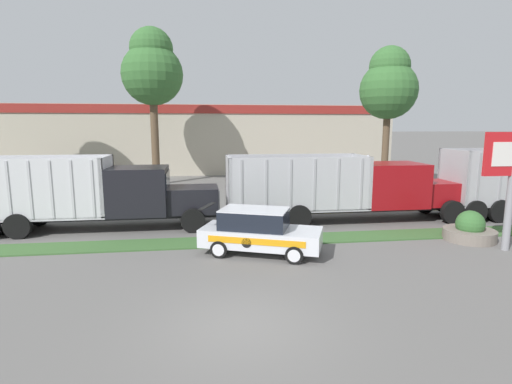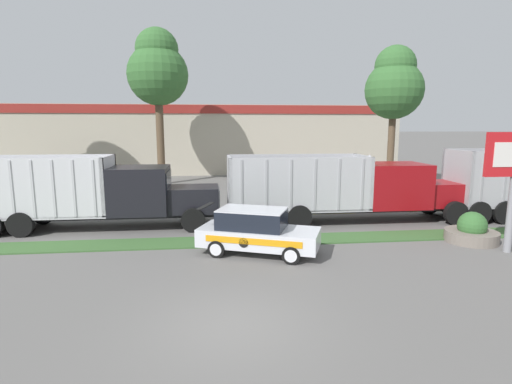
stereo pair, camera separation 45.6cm
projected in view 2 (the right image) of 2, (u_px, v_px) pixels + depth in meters
The scene contains 14 objects.
ground_plane at pixel (232, 325), 9.63m from camera, with size 600.00×600.00×0.00m, color slate.
grass_verge at pixel (223, 241), 16.51m from camera, with size 120.00×1.53×0.06m, color #3D6633.
centre_line_2 at pixel (21, 221), 20.09m from camera, with size 2.40×0.14×0.01m, color yellow.
centre_line_3 at pixel (131, 219), 20.68m from camera, with size 2.40×0.14×0.01m, color yellow.
centre_line_4 at pixel (235, 216), 21.27m from camera, with size 2.40×0.14×0.01m, color yellow.
centre_line_5 at pixel (334, 214), 21.86m from camera, with size 2.40×0.14×0.01m, color yellow.
centre_line_6 at pixel (427, 211), 22.44m from camera, with size 2.40×0.14×0.01m, color yellow.
dump_truck_lead at pixel (367, 191), 19.92m from camera, with size 12.19×2.75×3.40m.
dump_truck_trail at pixel (109, 196), 18.57m from camera, with size 11.74×2.67×3.40m.
rally_car at pixel (257, 231), 14.93m from camera, with size 4.79×3.27×1.74m.
stone_planter at pixel (472, 232), 16.53m from camera, with size 2.09×2.09×1.26m.
store_building_backdrop at pixel (199, 138), 43.74m from camera, with size 40.12×12.10×6.75m.
tree_behind_left at pixel (158, 70), 31.42m from camera, with size 4.78×4.78×12.32m.
tree_behind_right at pixel (394, 85), 29.64m from camera, with size 4.30×4.30×10.61m.
Camera 2 is at (-0.42, -8.97, 4.77)m, focal length 28.00 mm.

